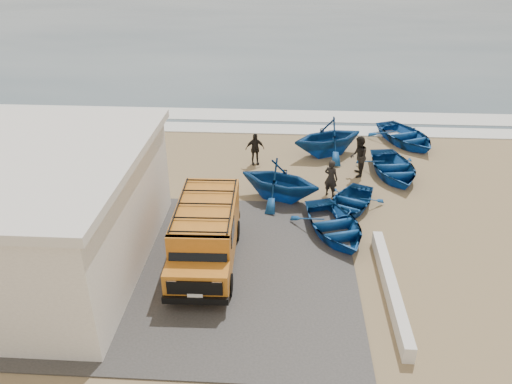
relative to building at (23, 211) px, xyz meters
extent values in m
plane|color=#937B55|center=(7.50, 2.00, -2.16)|extent=(160.00, 160.00, 0.00)
cube|color=#423F3D|center=(5.50, 0.00, -2.14)|extent=(12.00, 10.00, 0.05)
cube|color=#385166|center=(7.50, 58.00, -2.16)|extent=(180.00, 88.00, 0.01)
cube|color=white|center=(7.50, 14.00, -2.13)|extent=(180.00, 1.60, 0.06)
cube|color=white|center=(7.50, 16.50, -2.14)|extent=(180.00, 2.20, 0.04)
cube|color=white|center=(0.00, 0.00, -0.16)|extent=(8.00, 9.00, 4.00)
cube|color=silver|center=(0.00, 0.00, 1.99)|extent=(8.40, 9.40, 0.30)
cube|color=black|center=(3.95, 1.50, 0.44)|extent=(0.08, 0.70, 0.90)
cube|color=silver|center=(12.50, -1.00, -1.89)|extent=(0.35, 6.00, 0.55)
cube|color=orange|center=(6.18, 0.82, -0.90)|extent=(2.14, 4.23, 1.77)
cube|color=orange|center=(6.24, -1.75, -1.30)|extent=(2.06, 1.01, 0.97)
cube|color=black|center=(6.23, -1.25, -0.45)|extent=(1.88, 0.40, 0.77)
cube|color=black|center=(6.25, -2.26, -1.20)|extent=(1.74, 0.13, 0.48)
cube|color=black|center=(6.25, -2.29, -1.66)|extent=(2.08, 0.20, 0.24)
cube|color=black|center=(6.18, 0.77, 0.07)|extent=(2.03, 3.91, 0.06)
cylinder|color=black|center=(5.27, -1.35, -1.79)|extent=(0.25, 0.76, 0.75)
cylinder|color=black|center=(5.20, 1.98, -1.79)|extent=(0.25, 0.76, 0.75)
cylinder|color=black|center=(7.18, -1.30, -1.79)|extent=(0.25, 0.76, 0.75)
cylinder|color=black|center=(7.11, 2.02, -1.79)|extent=(0.25, 0.76, 0.75)
imported|color=#124A94|center=(10.93, 2.58, -1.75)|extent=(3.92, 4.64, 0.82)
imported|color=#124A94|center=(11.76, 4.62, -1.82)|extent=(3.59, 4.04, 0.69)
imported|color=#124A94|center=(8.71, 5.34, -1.20)|extent=(4.56, 4.29, 1.92)
imported|color=#124A94|center=(14.19, 8.05, -1.74)|extent=(3.50, 4.50, 0.86)
imported|color=#124A94|center=(11.15, 10.44, -1.13)|extent=(5.02, 4.79, 2.06)
imported|color=#124A94|center=(15.64, 12.28, -1.72)|extent=(4.59, 5.21, 0.90)
imported|color=black|center=(10.99, 5.80, -1.29)|extent=(0.76, 0.67, 1.74)
imported|color=black|center=(12.45, 7.96, -1.16)|extent=(0.83, 1.03, 2.02)
imported|color=black|center=(7.39, 9.02, -1.33)|extent=(1.04, 0.64, 1.66)
camera|label=1|loc=(8.88, -14.24, 8.58)|focal=35.00mm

